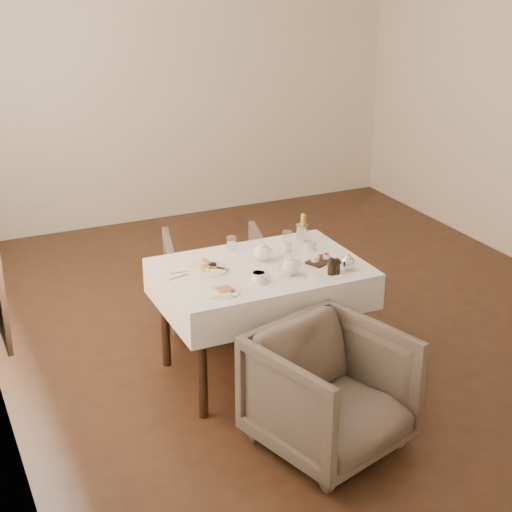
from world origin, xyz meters
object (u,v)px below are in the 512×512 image
Objects in this scene: armchair_near at (330,392)px; teapot_centre at (262,251)px; armchair_far at (216,279)px; breakfast_plate at (207,268)px; table at (261,283)px.

teapot_centre is at bearing 70.81° from armchair_near.
breakfast_plate is at bearing 78.81° from armchair_far.
armchair_near is at bearing 103.64° from armchair_far.
armchair_near is 1.72m from armchair_far.
armchair_near is at bearing -74.14° from teapot_centre.
armchair_near is 1.13m from breakfast_plate.
armchair_far is (0.01, 1.72, -0.01)m from armchair_near.
breakfast_plate is at bearing 91.74° from armchair_near.
teapot_centre reaches higher than breakfast_plate.
armchair_far is (0.02, 0.82, -0.30)m from table.
armchair_near reaches higher than armchair_far.
table is 0.95m from armchair_near.
teapot_centre is at bearing 59.16° from table.
teapot_centre is (0.05, 0.98, 0.47)m from armchair_near.
armchair_near is 1.04× the size of armchair_far.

